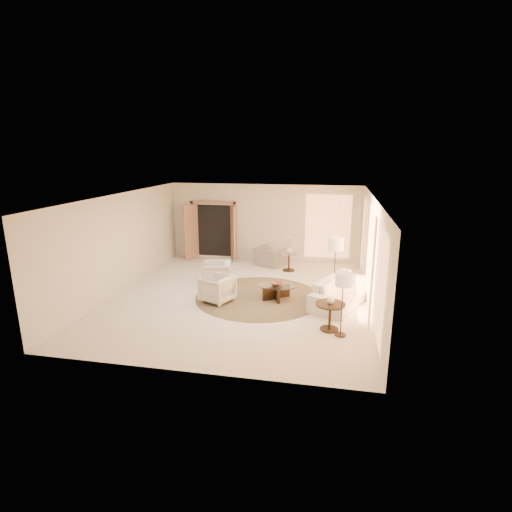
% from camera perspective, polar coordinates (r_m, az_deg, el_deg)
% --- Properties ---
extents(room, '(7.04, 8.04, 2.83)m').
position_cam_1_polar(room, '(10.84, -2.49, 1.10)').
color(room, white).
rests_on(room, ground).
extents(windows_right, '(0.10, 6.40, 2.40)m').
position_cam_1_polar(windows_right, '(10.70, 15.92, 0.08)').
color(windows_right, '#F8A563').
rests_on(windows_right, room).
extents(window_back_corner, '(1.70, 0.10, 2.40)m').
position_cam_1_polar(window_back_corner, '(14.42, 10.22, 4.14)').
color(window_back_corner, '#F8A563').
rests_on(window_back_corner, room).
extents(curtains_right, '(0.06, 5.20, 2.60)m').
position_cam_1_polar(curtains_right, '(11.58, 15.33, 0.97)').
color(curtains_right, tan).
rests_on(curtains_right, room).
extents(french_doors, '(1.95, 0.66, 2.16)m').
position_cam_1_polar(french_doors, '(15.00, -6.12, 3.60)').
color(french_doors, tan).
rests_on(french_doors, room).
extents(area_rug, '(3.75, 3.75, 0.01)m').
position_cam_1_polar(area_rug, '(11.23, 0.40, -5.82)').
color(area_rug, '#3D3020').
rests_on(area_rug, room).
extents(sofa, '(1.84, 2.60, 0.71)m').
position_cam_1_polar(sofa, '(10.93, 12.36, -4.83)').
color(sofa, silver).
rests_on(sofa, room).
extents(armchair_left, '(0.91, 0.95, 0.82)m').
position_cam_1_polar(armchair_left, '(12.05, -5.61, -2.40)').
color(armchair_left, silver).
rests_on(armchair_left, room).
extents(armchair_right, '(0.96, 0.98, 0.78)m').
position_cam_1_polar(armchair_right, '(10.84, -5.58, -4.51)').
color(armchair_right, silver).
rests_on(armchair_right, room).
extents(accent_chair, '(1.17, 1.02, 0.86)m').
position_cam_1_polar(accent_chair, '(14.13, 2.03, 0.33)').
color(accent_chair, gray).
rests_on(accent_chair, room).
extents(coffee_table, '(1.38, 1.38, 0.40)m').
position_cam_1_polar(coffee_table, '(11.01, 2.92, -4.91)').
color(coffee_table, black).
rests_on(coffee_table, room).
extents(end_table, '(0.68, 0.68, 0.64)m').
position_cam_1_polar(end_table, '(9.26, 10.54, -7.85)').
color(end_table, black).
rests_on(end_table, room).
extents(side_table, '(0.54, 0.54, 0.63)m').
position_cam_1_polar(side_table, '(13.57, 4.72, -0.56)').
color(side_table, black).
rests_on(side_table, room).
extents(floor_lamp_near, '(0.42, 0.42, 1.72)m').
position_cam_1_polar(floor_lamp_near, '(11.00, 11.33, 1.36)').
color(floor_lamp_near, black).
rests_on(floor_lamp_near, room).
extents(floor_lamp_far, '(0.35, 0.35, 1.46)m').
position_cam_1_polar(floor_lamp_far, '(8.75, 12.37, -3.69)').
color(floor_lamp_far, black).
rests_on(floor_lamp_far, room).
extents(bowl, '(0.38, 0.38, 0.08)m').
position_cam_1_polar(bowl, '(10.95, 2.93, -3.98)').
color(bowl, brown).
rests_on(bowl, coffee_table).
extents(end_vase, '(0.22, 0.22, 0.17)m').
position_cam_1_polar(end_vase, '(9.16, 10.62, -6.22)').
color(end_vase, white).
rests_on(end_vase, end_table).
extents(side_vase, '(0.28, 0.28, 0.22)m').
position_cam_1_polar(side_vase, '(13.48, 4.75, 0.89)').
color(side_vase, white).
rests_on(side_vase, side_table).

